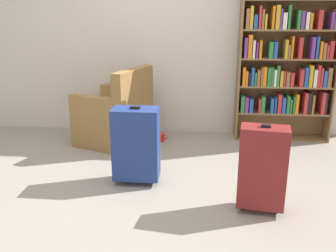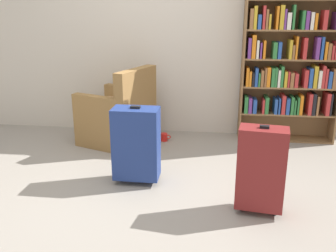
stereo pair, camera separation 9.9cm
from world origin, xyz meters
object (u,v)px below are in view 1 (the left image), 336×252
object	(u,v)px
bookshelf	(287,54)
suitcase_dark_red	(262,167)
suitcase_navy_blue	(136,144)
armchair	(116,117)
mug	(162,137)

from	to	relation	value
bookshelf	suitcase_dark_red	bearing A→B (deg)	-105.45
suitcase_navy_blue	suitcase_dark_red	distance (m)	1.14
suitcase_dark_red	armchair	bearing A→B (deg)	135.44
armchair	suitcase_navy_blue	bearing A→B (deg)	-68.05
bookshelf	armchair	bearing A→B (deg)	-170.01
bookshelf	suitcase_dark_red	size ratio (longest dim) A/B	2.68
mug	suitcase_navy_blue	bearing A→B (deg)	-95.63
suitcase_navy_blue	suitcase_dark_red	world-z (taller)	suitcase_navy_blue
mug	armchair	bearing A→B (deg)	-168.69
armchair	bookshelf	bearing A→B (deg)	9.99
bookshelf	mug	size ratio (longest dim) A/B	16.15
armchair	mug	xyz separation A→B (m)	(0.52, 0.10, -0.27)
bookshelf	mug	bearing A→B (deg)	-170.49
suitcase_navy_blue	mug	bearing A→B (deg)	84.37
bookshelf	suitcase_navy_blue	bearing A→B (deg)	-138.61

